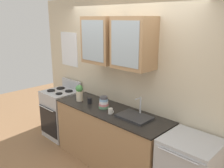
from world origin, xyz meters
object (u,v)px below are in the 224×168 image
(vase, at_px, (79,92))
(stove_range, at_px, (61,113))
(cup_near_sink, at_px, (111,111))
(cup_near_bowls, at_px, (90,101))
(bowl_stack, at_px, (104,103))
(sink_faucet, at_px, (134,116))

(vase, bearing_deg, stove_range, 174.48)
(cup_near_sink, distance_m, cup_near_bowls, 0.56)
(bowl_stack, xyz_separation_m, vase, (-0.54, -0.06, 0.06))
(stove_range, height_order, sink_faucet, sink_faucet)
(cup_near_bowls, bearing_deg, bowl_stack, 4.82)
(vase, xyz_separation_m, cup_near_sink, (0.79, -0.04, -0.11))
(stove_range, relative_size, bowl_stack, 5.88)
(sink_faucet, bearing_deg, vase, -174.92)
(stove_range, distance_m, cup_near_sink, 1.58)
(bowl_stack, bearing_deg, sink_faucet, 4.27)
(vase, relative_size, cup_near_bowls, 2.58)
(bowl_stack, relative_size, cup_near_bowls, 1.74)
(sink_faucet, relative_size, bowl_stack, 2.56)
(stove_range, xyz_separation_m, cup_near_sink, (1.49, -0.11, 0.50))
(stove_range, distance_m, cup_near_bowls, 1.06)
(stove_range, bearing_deg, bowl_stack, -0.53)
(bowl_stack, bearing_deg, cup_near_sink, -21.58)
(sink_faucet, relative_size, vase, 1.73)
(stove_range, xyz_separation_m, cup_near_bowls, (0.93, -0.04, 0.51))
(stove_range, bearing_deg, vase, -5.52)
(cup_near_bowls, bearing_deg, vase, -172.51)
(bowl_stack, xyz_separation_m, cup_near_bowls, (-0.31, -0.03, -0.04))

